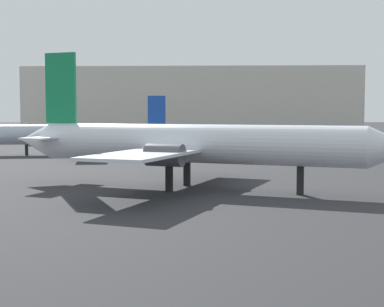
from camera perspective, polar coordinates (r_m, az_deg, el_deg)
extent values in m
cylinder|color=silver|center=(45.82, 0.17, 0.99)|extent=(26.01, 11.50, 3.05)
cone|color=silver|center=(53.05, -15.02, 1.29)|extent=(4.16, 3.97, 3.05)
cube|color=silver|center=(46.34, -1.35, 0.45)|extent=(12.30, 23.68, 0.22)
cube|color=silver|center=(51.80, -13.12, 1.59)|extent=(4.61, 8.04, 0.15)
cube|color=#147F4C|center=(51.53, -12.77, 6.29)|extent=(2.88, 1.22, 6.03)
cylinder|color=#4C4C54|center=(50.19, 1.44, 0.57)|extent=(3.15, 2.47, 1.66)
cylinder|color=#4C4C54|center=(41.98, -2.69, -0.15)|extent=(3.15, 2.47, 1.66)
cube|color=black|center=(43.72, 10.59, -2.64)|extent=(0.59, 0.59, 2.10)
cube|color=black|center=(48.23, -0.50, -1.92)|extent=(0.59, 0.59, 2.10)
cube|color=black|center=(44.85, -2.26, -2.39)|extent=(0.59, 0.59, 2.10)
cylinder|color=#B2BCCC|center=(83.71, -10.91, 1.87)|extent=(23.40, 7.11, 2.81)
cone|color=#B2BCCC|center=(84.18, -1.90, 1.96)|extent=(3.57, 3.34, 2.81)
cube|color=#B2BCCC|center=(83.69, -10.10, 1.59)|extent=(8.30, 25.63, 0.19)
cube|color=#B2BCCC|center=(83.97, -3.22, 2.14)|extent=(3.13, 6.94, 0.13)
cube|color=#1947B2|center=(83.88, -3.50, 4.30)|extent=(2.55, 0.71, 4.06)
cylinder|color=#4C4C54|center=(78.90, -10.71, 1.33)|extent=(2.62, 1.86, 1.44)
cylinder|color=#4C4C54|center=(88.54, -10.46, 1.64)|extent=(2.62, 1.86, 1.44)
cube|color=black|center=(84.48, -15.94, 0.35)|extent=(0.47, 0.47, 1.46)
cube|color=black|center=(82.19, -10.12, 0.35)|extent=(0.47, 0.47, 1.46)
cube|color=black|center=(85.38, -10.06, 0.49)|extent=(0.47, 0.47, 1.46)
cube|color=beige|center=(128.94, 0.01, 4.91)|extent=(71.06, 18.34, 15.39)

